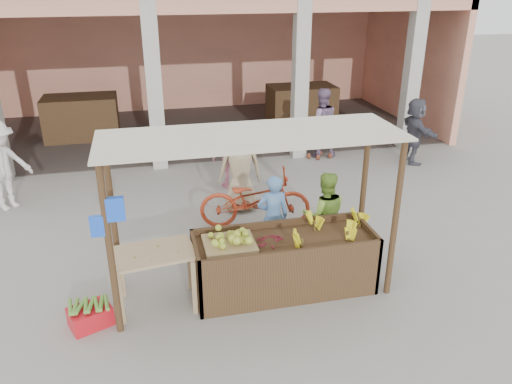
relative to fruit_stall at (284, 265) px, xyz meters
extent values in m
plane|color=gray|center=(-0.50, 0.00, -0.40)|extent=(60.00, 60.00, 0.00)
cube|color=#EF9B7D|center=(-0.50, 11.40, 1.60)|extent=(14.00, 0.20, 4.00)
cube|color=#EF9B7D|center=(6.40, 8.50, 1.60)|extent=(0.20, 6.00, 4.00)
cube|color=#EF9B7D|center=(-0.50, 5.65, 3.35)|extent=(14.00, 0.30, 0.50)
cube|color=beige|center=(-1.50, 5.65, 1.60)|extent=(0.35, 0.35, 4.00)
cube|color=beige|center=(2.00, 5.65, 1.60)|extent=(0.35, 0.35, 4.00)
cube|color=beige|center=(5.00, 5.65, 1.60)|extent=(0.35, 0.35, 4.00)
cube|color=#4F351F|center=(-3.50, 8.50, 0.20)|extent=(2.00, 1.20, 1.20)
cube|color=#4F351F|center=(3.00, 8.50, 0.20)|extent=(2.00, 1.20, 1.20)
cube|color=#4F351F|center=(0.00, 0.00, 0.00)|extent=(2.60, 0.95, 0.80)
cylinder|color=#4F351F|center=(-2.35, -0.45, 0.78)|extent=(0.09, 0.09, 2.35)
cylinder|color=#4F351F|center=(1.45, -0.45, 0.78)|extent=(0.09, 0.09, 2.35)
cylinder|color=#4F351F|center=(-2.35, 0.60, 0.78)|extent=(0.09, 0.09, 2.35)
cylinder|color=#4F351F|center=(1.45, 0.60, 0.78)|extent=(0.09, 0.09, 2.35)
cube|color=beige|center=(-0.45, 0.08, 1.97)|extent=(4.00, 1.35, 0.03)
cube|color=blue|center=(-2.23, -0.45, 1.35)|extent=(0.22, 0.08, 0.30)
cube|color=blue|center=(-2.45, -0.45, 1.15)|extent=(0.18, 0.07, 0.26)
cube|color=#A18553|center=(-0.79, 0.04, 0.43)|extent=(0.72, 0.62, 0.06)
ellipsoid|color=#CCCE3C|center=(-0.79, 0.04, 0.53)|extent=(0.61, 0.53, 0.13)
ellipsoid|color=maroon|center=(-0.20, -0.04, 0.47)|extent=(0.44, 0.36, 0.14)
cube|color=tan|center=(-1.83, 0.01, 0.44)|extent=(1.14, 0.84, 0.04)
cube|color=tan|center=(-2.31, -0.30, 0.01)|extent=(0.06, 0.06, 0.82)
cube|color=tan|center=(-1.34, -0.30, 0.01)|extent=(0.06, 0.06, 0.82)
cube|color=tan|center=(-2.31, 0.31, 0.01)|extent=(0.06, 0.06, 0.82)
cube|color=tan|center=(-1.34, 0.31, 0.01)|extent=(0.06, 0.06, 0.82)
cube|color=red|center=(-2.73, -0.25, -0.26)|extent=(0.63, 0.55, 0.27)
ellipsoid|color=maroon|center=(2.40, 5.20, -0.11)|extent=(0.42, 0.42, 0.58)
ellipsoid|color=maroon|center=(2.74, 5.25, -0.11)|extent=(0.42, 0.42, 0.58)
ellipsoid|color=maroon|center=(2.57, 5.49, -0.11)|extent=(0.42, 0.42, 0.58)
ellipsoid|color=maroon|center=(2.21, 5.35, -0.11)|extent=(0.42, 0.42, 0.58)
imported|color=#5889C6|center=(0.08, 0.95, 0.36)|extent=(0.59, 0.44, 1.52)
imported|color=#7FAF3B|center=(0.88, 0.76, 0.38)|extent=(0.81, 0.56, 1.56)
imported|color=#9D3119|center=(0.04, 2.06, 0.15)|extent=(1.07, 2.21, 1.10)
imported|color=silver|center=(-4.57, 3.95, 0.57)|extent=(1.34, 1.28, 1.93)
imported|color=pink|center=(-0.05, 3.98, 0.37)|extent=(0.99, 0.68, 1.53)
imported|color=#9D8A68|center=(-0.08, 2.81, 0.55)|extent=(0.94, 0.62, 1.90)
imported|color=#474753|center=(4.61, 4.55, 0.45)|extent=(0.74, 1.61, 1.70)
imported|color=slate|center=(2.54, 5.51, 0.56)|extent=(0.98, 0.63, 1.91)
camera|label=1|loc=(-1.81, -6.00, 3.88)|focal=35.00mm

